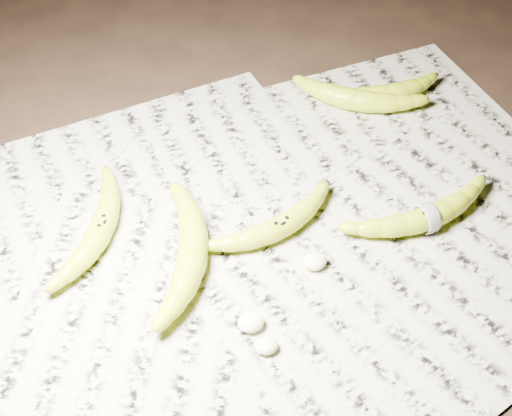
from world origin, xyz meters
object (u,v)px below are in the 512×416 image
object	(u,v)px
banana_left_b	(193,249)
banana_center	(280,225)
banana_upper_b	(387,92)
banana_taped	(427,216)
banana_left_a	(101,227)
banana_upper_a	(356,98)

from	to	relation	value
banana_left_b	banana_center	bearing A→B (deg)	-67.17
banana_left_b	banana_upper_b	xyz separation A→B (m)	(0.39, 0.21, -0.00)
banana_taped	banana_upper_b	distance (m)	0.27
banana_left_a	banana_center	xyz separation A→B (m)	(0.22, -0.08, -0.00)
banana_taped	banana_upper_a	bearing A→B (deg)	81.40
banana_center	banana_upper_b	size ratio (longest dim) A/B	1.07
banana_left_b	banana_taped	bearing A→B (deg)	-78.03
banana_left_b	banana_left_a	bearing A→B (deg)	72.17
banana_center	banana_upper_b	xyz separation A→B (m)	(0.27, 0.21, 0.00)
banana_left_b	banana_upper_a	xyz separation A→B (m)	(0.34, 0.21, -0.00)
banana_taped	banana_left_b	bearing A→B (deg)	167.05
banana_center	banana_left_a	bearing A→B (deg)	146.11
banana_left_a	banana_taped	distance (m)	0.44
banana_taped	banana_upper_b	world-z (taller)	same
banana_upper_b	banana_left_b	bearing A→B (deg)	-145.07
banana_center	banana_taped	size ratio (longest dim) A/B	0.86
banana_upper_a	banana_upper_b	bearing A→B (deg)	33.20
banana_taped	banana_left_a	bearing A→B (deg)	158.44
banana_left_a	banana_upper_b	size ratio (longest dim) A/B	1.18
banana_taped	banana_upper_a	distance (m)	0.27
banana_left_a	banana_upper_b	distance (m)	0.51
banana_taped	banana_upper_a	world-z (taller)	banana_upper_a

